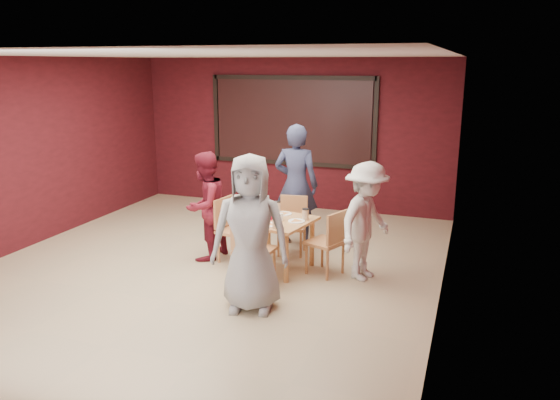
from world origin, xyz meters
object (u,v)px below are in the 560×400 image
(diner_front, at_px, (250,234))
(chair_front, at_px, (252,247))
(chair_right, at_px, (330,239))
(diner_back, at_px, (296,185))
(diner_left, at_px, (205,206))
(dining_table, at_px, (277,225))
(chair_left, at_px, (231,226))
(chair_back, at_px, (293,221))
(diner_right, at_px, (366,221))

(diner_front, bearing_deg, chair_front, 98.50)
(diner_front, bearing_deg, chair_right, 52.74)
(diner_back, height_order, diner_left, diner_back)
(chair_right, height_order, diner_front, diner_front)
(chair_right, bearing_deg, dining_table, -178.41)
(chair_left, height_order, chair_right, chair_left)
(dining_table, bearing_deg, diner_left, 177.10)
(dining_table, distance_m, diner_front, 1.28)
(chair_right, bearing_deg, diner_front, -114.52)
(chair_back, bearing_deg, diner_front, -85.29)
(chair_front, height_order, diner_back, diner_back)
(dining_table, distance_m, chair_front, 0.69)
(chair_back, relative_size, diner_back, 0.45)
(chair_back, xyz_separation_m, chair_right, (0.74, -0.69, 0.02))
(chair_left, bearing_deg, diner_back, 58.41)
(diner_front, relative_size, diner_back, 0.96)
(chair_back, xyz_separation_m, chair_left, (-0.70, -0.62, 0.04))
(chair_front, bearing_deg, chair_right, 41.42)
(chair_left, relative_size, diner_back, 0.48)
(diner_left, xyz_separation_m, diner_right, (2.26, 0.02, -0.00))
(chair_left, bearing_deg, diner_front, -57.35)
(diner_front, distance_m, diner_left, 1.79)
(dining_table, relative_size, diner_left, 0.67)
(dining_table, bearing_deg, chair_back, 91.01)
(chair_left, distance_m, diner_front, 1.63)
(chair_left, distance_m, diner_left, 0.46)
(diner_right, bearing_deg, diner_back, 70.82)
(dining_table, height_order, chair_back, dining_table)
(chair_right, relative_size, diner_right, 0.57)
(chair_back, bearing_deg, diner_right, -28.16)
(chair_left, xyz_separation_m, diner_left, (-0.37, -0.04, 0.26))
(diner_right, bearing_deg, dining_table, 113.37)
(diner_left, distance_m, diner_right, 2.26)
(chair_right, bearing_deg, diner_left, 178.90)
(dining_table, distance_m, chair_back, 0.73)
(dining_table, xyz_separation_m, diner_back, (-0.09, 1.10, 0.31))
(chair_front, xyz_separation_m, chair_back, (0.06, 1.39, -0.05))
(dining_table, bearing_deg, chair_left, 172.47)
(chair_right, bearing_deg, chair_left, 177.06)
(chair_front, distance_m, chair_right, 1.06)
(diner_front, bearing_deg, chair_left, 109.92)
(dining_table, relative_size, chair_back, 1.24)
(dining_table, xyz_separation_m, chair_left, (-0.71, 0.09, -0.11))
(diner_front, bearing_deg, chair_back, 81.97)
(chair_back, height_order, diner_front, diner_front)
(chair_left, height_order, diner_back, diner_back)
(dining_table, height_order, chair_right, chair_right)
(chair_left, bearing_deg, chair_front, -50.52)
(dining_table, distance_m, chair_right, 0.74)
(dining_table, bearing_deg, diner_front, -83.19)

